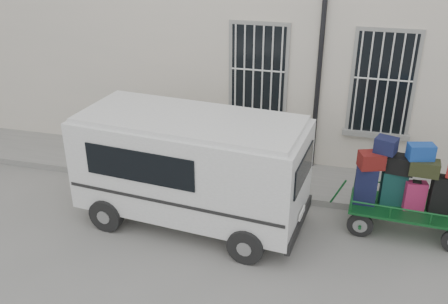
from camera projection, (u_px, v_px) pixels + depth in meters
ground at (245, 234)px, 9.54m from camera, size 80.00×80.00×0.00m
building at (293, 20)px, 13.03m from camera, size 24.00×5.15×6.00m
sidewalk at (266, 177)px, 11.42m from camera, size 24.00×1.70×0.15m
luggage_cart at (411, 189)px, 9.16m from camera, size 2.56×1.09×1.90m
van at (191, 163)px, 9.44m from camera, size 4.53×2.34×2.20m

